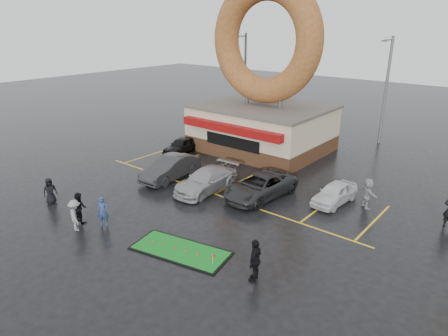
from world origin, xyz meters
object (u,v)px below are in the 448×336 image
Objects in this scene: donut_shop at (263,96)px; dumpster at (215,130)px; putting_green at (180,250)px; person_blue at (103,212)px; person_cameraman at (255,260)px; streetlight_left at (245,76)px; car_white at (335,193)px; car_black at (182,145)px; streetlight_mid at (386,88)px; car_dgrey at (171,168)px; car_grey at (260,186)px; car_silver at (206,180)px.

donut_shop is 7.50× the size of dumpster.
person_blue is at bearing -171.01° from putting_green.
person_cameraman reaches higher than putting_green.
streetlight_left is at bearing 88.95° from dumpster.
dumpster is at bearing 125.72° from putting_green.
putting_green is at bearing -104.29° from car_white.
donut_shop is 17.28m from putting_green.
person_cameraman is 4.06m from putting_green.
person_blue is at bearing -71.50° from car_black.
streetlight_mid is 5.00× the size of dumpster.
streetlight_mid is at bearing 61.36° from car_dgrey.
car_grey is 4.37m from car_white.
car_white is at bearing 71.17° from putting_green.
streetlight_left is 19.95m from car_grey.
dumpster is at bearing 68.58° from person_blue.
streetlight_mid is at bearing 172.26° from person_cameraman.
car_black is at bearing -131.67° from donut_shop.
car_silver is 2.56× the size of person_cameraman.
streetlight_mid reaches higher than car_silver.
car_dgrey is 2.87× the size of person_blue.
streetlight_mid is 17.74m from car_black.
car_silver is at bearing -141.41° from person_cameraman.
car_white is at bearing 14.27° from car_dgrey.
car_dgrey reaches higher than car_white.
donut_shop reaches higher than car_white.
putting_green is (-3.24, -9.49, -0.57)m from car_white.
putting_green is at bearing -59.45° from car_silver.
person_blue is at bearing -100.20° from car_silver.
donut_shop is at bearing 51.17° from person_blue.
dumpster is (-15.46, 15.61, -0.29)m from person_cameraman.
streetlight_mid reaches higher than dumpster.
person_blue is at bearing -103.42° from streetlight_mid.
streetlight_left reaches higher than car_black.
car_silver is (9.26, -16.42, -4.08)m from streetlight_left.
donut_shop is 10.59m from streetlight_mid.
dumpster is at bearing 175.14° from donut_shop.
car_white is 1.90× the size of person_cameraman.
putting_green is (7.04, -6.09, -0.73)m from car_dgrey.
car_white is at bearing -12.45° from car_black.
car_dgrey is 0.94× the size of putting_green.
car_dgrey reaches higher than putting_green.
donut_shop is 10.21m from car_dgrey.
car_black is 5.53m from dumpster.
car_silver is at bearing -41.81° from car_black.
donut_shop reaches higher than person_blue.
car_silver is 9.61m from person_cameraman.
streetlight_left is 2.44× the size of car_black.
car_dgrey is 0.96× the size of car_silver.
person_blue is 0.90× the size of dumpster.
car_grey reaches higher than putting_green.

